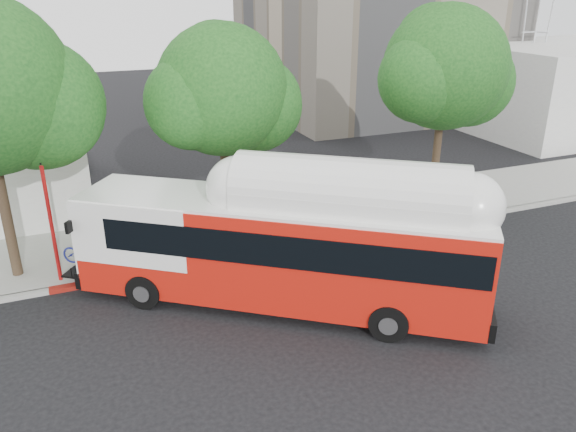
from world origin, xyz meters
The scene contains 8 objects.
ground centered at (0.00, 0.00, 0.00)m, with size 120.00×120.00×0.00m, color black.
sidewalk centered at (0.00, 6.50, 0.07)m, with size 60.00×5.00×0.15m, color gray.
curb_strip centered at (0.00, 3.90, 0.07)m, with size 60.00×0.30×0.15m, color gray.
red_curb_segment centered at (-3.00, 3.90, 0.08)m, with size 10.00×0.32×0.16m, color maroon.
street_tree_mid centered at (-0.59, 6.06, 5.91)m, with size 5.75×5.00×8.62m.
street_tree_right centered at (9.44, 5.86, 6.26)m, with size 6.21×5.40×9.18m.
transit_bus centered at (-0.85, 0.27, 1.92)m, with size 12.65×10.03×4.10m.
signal_pole centered at (-7.59, 4.47, 2.41)m, with size 0.13×0.45×4.70m.
Camera 1 is at (-6.76, -14.73, 9.70)m, focal length 35.00 mm.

